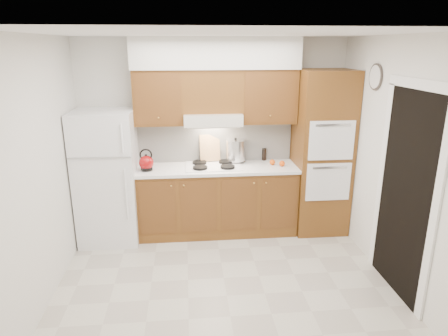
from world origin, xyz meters
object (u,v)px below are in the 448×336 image
object	(u,v)px
oven_cabinet	(321,153)
kettle	(146,163)
stock_pot	(235,150)
fridge	(108,177)

from	to	relation	value
oven_cabinet	kettle	bearing A→B (deg)	-178.53
oven_cabinet	stock_pot	distance (m)	1.16
fridge	stock_pot	size ratio (longest dim) A/B	6.17
fridge	kettle	distance (m)	0.54
oven_cabinet	kettle	world-z (taller)	oven_cabinet
fridge	kettle	bearing A→B (deg)	-2.81
kettle	stock_pot	xyz separation A→B (m)	(1.19, 0.27, 0.06)
kettle	oven_cabinet	bearing A→B (deg)	22.13
fridge	kettle	size ratio (longest dim) A/B	9.08
fridge	stock_pot	xyz separation A→B (m)	(1.70, 0.25, 0.25)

